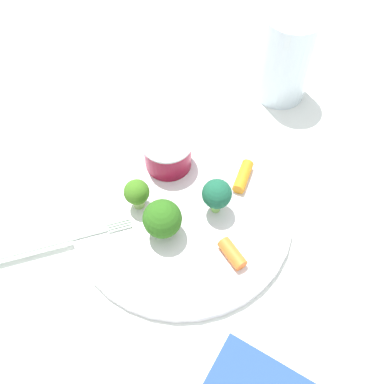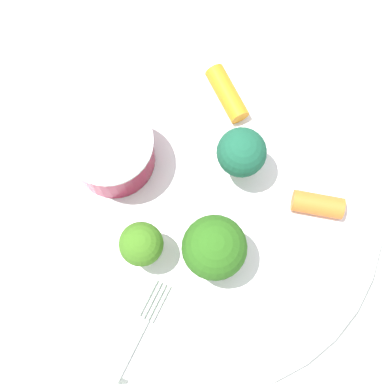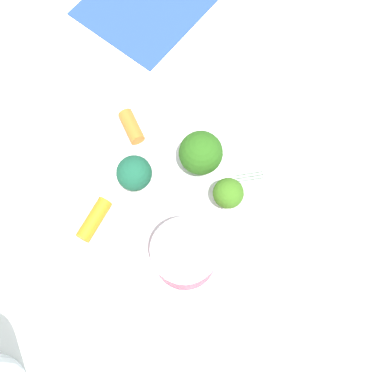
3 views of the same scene
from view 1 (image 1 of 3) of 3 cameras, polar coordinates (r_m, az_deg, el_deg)
ground_plane at (r=0.52m, az=-1.29°, el=-3.19°), size 2.40×2.40×0.00m
plate at (r=0.51m, az=-1.30°, el=-2.85°), size 0.27×0.27×0.01m
sauce_cup at (r=0.53m, az=-3.32°, el=5.32°), size 0.06×0.06×0.04m
broccoli_floret_0 at (r=0.49m, az=-7.54°, el=-0.13°), size 0.03×0.03×0.04m
broccoli_floret_1 at (r=0.48m, az=3.40°, el=-0.33°), size 0.04×0.04×0.05m
broccoli_floret_2 at (r=0.47m, az=-4.06°, el=-3.69°), size 0.04×0.04×0.05m
carrot_stick_0 at (r=0.47m, az=5.52°, el=-8.34°), size 0.02×0.04×0.02m
carrot_stick_1 at (r=0.53m, az=6.91°, el=2.21°), size 0.04×0.04×0.02m
fork at (r=0.51m, az=-17.22°, el=-6.33°), size 0.17×0.05×0.00m
drinking_glass at (r=0.63m, az=12.70°, el=17.36°), size 0.08×0.08×0.13m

